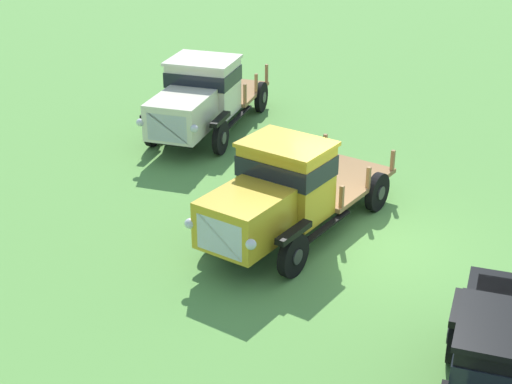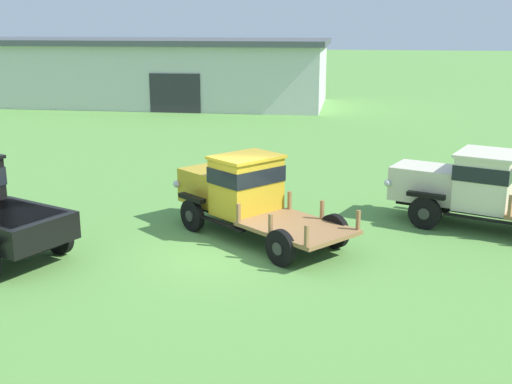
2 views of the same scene
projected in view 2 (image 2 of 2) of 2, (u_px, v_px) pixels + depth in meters
ground_plane at (224, 251)px, 15.75m from camera, size 240.00×240.00×0.00m
farm_shed at (138, 71)px, 43.99m from camera, size 25.94×9.41×4.37m
vintage_truck_second_in_line at (242, 192)px, 16.93m from camera, size 5.27×4.79×2.13m
vintage_truck_midrow_center at (474, 185)px, 17.47m from camera, size 5.81×3.74×2.10m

